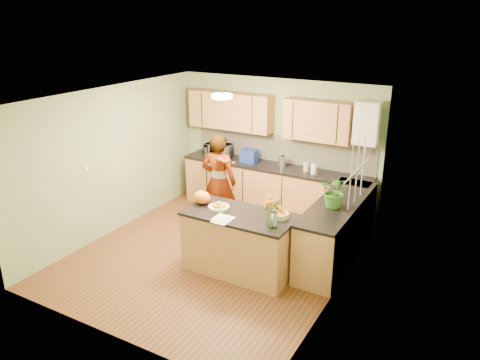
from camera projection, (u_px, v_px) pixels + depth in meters
The scene contains 28 objects.
floor at pixel (214, 255), 7.39m from camera, with size 4.50×4.50×0.00m, color #553818.
ceiling at pixel (211, 97), 6.55m from camera, with size 4.00×4.50×0.02m, color silver.
wall_back at pixel (277, 145), 8.82m from camera, with size 4.00×0.02×2.50m, color gray.
wall_front at pixel (102, 241), 5.12m from camera, with size 4.00×0.02×2.50m, color gray.
wall_left at pixel (113, 161), 7.89m from camera, with size 0.02×4.50×2.50m, color gray.
wall_right at pixel (343, 206), 6.05m from camera, with size 0.02×4.50×2.50m, color gray.
back_counter at pixel (274, 190), 8.79m from camera, with size 3.64×0.62×0.94m.
right_counter at pixel (337, 230), 7.15m from camera, with size 0.62×2.24×0.94m.
splashback at pixel (281, 149), 8.77m from camera, with size 3.60×0.02×0.52m, color beige.
upper_cabinets at pixel (265, 114), 8.55m from camera, with size 3.20×0.34×0.70m.
boiler at pixel (367, 123), 7.68m from camera, with size 0.40×0.30×0.86m.
window_right at pixel (357, 171), 6.44m from camera, with size 0.01×1.30×1.05m.
light_switch at pixel (86, 168), 7.37m from camera, with size 0.02×0.09×0.09m, color white.
ceiling_lamp at pixel (222, 96), 6.81m from camera, with size 0.30×0.30×0.07m.
peninsula_island at pixel (240, 242), 6.80m from camera, with size 1.60×0.82×0.91m.
fruit_dish at pixel (219, 206), 6.79m from camera, with size 0.31×0.31×0.11m.
orange_bowl at pixel (280, 214), 6.49m from camera, with size 0.25×0.25×0.15m.
flower_vase at pixel (273, 205), 6.11m from camera, with size 0.27×0.27×0.49m.
orange_bag at pixel (202, 197), 6.96m from camera, with size 0.26×0.22×0.20m, color orange.
papers at pixel (223, 220), 6.44m from camera, with size 0.23×0.31×0.01m, color white.
violinist at pixel (219, 182), 8.04m from camera, with size 0.63×0.41×1.72m, color tan.
violin at pixel (222, 158), 7.59m from camera, with size 0.64×0.26×0.13m, color #570D05, non-canonical shape.
microwave at pixel (218, 151), 9.10m from camera, with size 0.49×0.33×0.27m, color white.
blue_box at pixel (249, 156), 8.81m from camera, with size 0.30×0.22×0.24m, color navy.
kettle at pixel (283, 161), 8.54m from camera, with size 0.14×0.14×0.27m.
jar_cream at pixel (306, 167), 8.32m from camera, with size 0.11×0.11×0.16m, color beige.
jar_white at pixel (314, 169), 8.19m from camera, with size 0.11×0.11×0.17m, color white.
potted_plant at pixel (336, 191), 6.71m from camera, with size 0.45×0.39×0.50m, color #3B7A28.
Camera 1 is at (3.57, -5.52, 3.61)m, focal length 35.00 mm.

